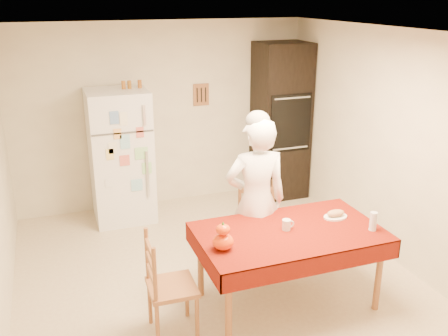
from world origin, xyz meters
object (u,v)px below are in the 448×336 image
pumpkin_lower (223,242)px  wine_glass (373,221)px  refrigerator (121,156)px  dining_table (289,237)px  seated_woman (256,202)px  chair_far (258,223)px  chair_left (164,282)px  coffee_mug (286,225)px  oven_cabinet (281,122)px  bread_plate (335,217)px

pumpkin_lower → wine_glass: wine_glass is taller
refrigerator → pumpkin_lower: refrigerator is taller
dining_table → seated_woman: size_ratio=0.98×
chair_far → pumpkin_lower: size_ratio=5.16×
chair_left → coffee_mug: bearing=-83.8°
chair_far → pumpkin_lower: bearing=-115.3°
oven_cabinet → bread_plate: (-0.58, -2.42, -0.33)m
refrigerator → bread_plate: (1.70, -2.38, -0.08)m
chair_left → coffee_mug: (1.18, 0.09, 0.30)m
coffee_mug → pumpkin_lower: 0.69m
chair_far → pumpkin_lower: chair_far is taller
seated_woman → chair_left: bearing=34.3°
bread_plate → seated_woman: bearing=148.7°
dining_table → pumpkin_lower: pumpkin_lower is taller
dining_table → coffee_mug: size_ratio=17.00×
pumpkin_lower → wine_glass: bearing=-5.2°
chair_far → bread_plate: size_ratio=3.96×
wine_glass → bread_plate: 0.40m
chair_left → coffee_mug: size_ratio=9.50×
oven_cabinet → dining_table: size_ratio=1.29×
refrigerator → dining_table: (1.15, -2.48, -0.16)m
dining_table → chair_left: (-1.20, -0.06, -0.18)m
coffee_mug → seated_woman: bearing=101.9°
oven_cabinet → pumpkin_lower: (-1.82, -2.64, -0.27)m
oven_cabinet → pumpkin_lower: bearing=-124.6°
seated_woman → wine_glass: seated_woman is taller
chair_far → wine_glass: 1.27m
chair_far → bread_plate: chair_far is taller
chair_left → chair_far: bearing=-54.6°
chair_left → pumpkin_lower: bearing=-94.3°
refrigerator → chair_far: 2.12m
chair_left → seated_woman: bearing=-60.5°
coffee_mug → bread_plate: 0.57m
oven_cabinet → bread_plate: size_ratio=9.17×
oven_cabinet → seated_woman: (-1.25, -2.02, -0.24)m
chair_left → seated_woman: seated_woman is taller
refrigerator → seated_woman: size_ratio=0.98×
refrigerator → seated_woman: bearing=-62.4°
dining_table → refrigerator: bearing=114.9°
dining_table → chair_left: bearing=-177.1°
dining_table → wine_glass: (0.73, -0.25, 0.16)m
pumpkin_lower → dining_table: bearing=9.6°
bread_plate → chair_left: bearing=-174.8°
oven_cabinet → coffee_mug: 2.76m
coffee_mug → wine_glass: 0.79m
chair_left → bread_plate: size_ratio=3.96×
chair_far → bread_plate: 0.88m
dining_table → chair_far: chair_far is taller
refrigerator → wine_glass: 3.31m
seated_woman → wine_glass: (0.84, -0.75, -0.02)m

